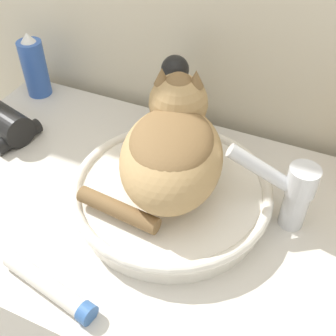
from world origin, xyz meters
name	(u,v)px	position (x,y,z in m)	size (l,w,h in m)	color
vanity_counter	(155,314)	(0.00, 0.28, 0.41)	(0.97, 0.56, 0.83)	beige
sink_basin	(171,193)	(0.04, 0.30, 0.86)	(0.36, 0.36, 0.05)	white
cat	(172,145)	(0.03, 0.31, 0.96)	(0.24, 0.29, 0.17)	tan
faucet	(291,190)	(0.23, 0.34, 0.91)	(0.15, 0.06, 0.16)	silver
spray_bottle_trigger	(34,67)	(-0.42, 0.50, 0.90)	(0.06, 0.06, 0.16)	#335BB7
lotion_bottle_white	(175,96)	(-0.05, 0.50, 0.92)	(0.06, 0.06, 0.18)	white
cream_tube	(49,286)	(-0.06, 0.05, 0.84)	(0.18, 0.06, 0.03)	silver
hair_dryer	(3,122)	(-0.38, 0.34, 0.86)	(0.17, 0.12, 0.07)	black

